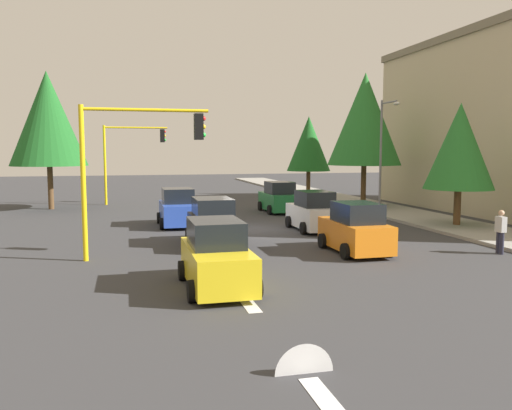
{
  "coord_description": "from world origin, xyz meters",
  "views": [
    {
      "loc": [
        25.53,
        -6.0,
        3.98
      ],
      "look_at": [
        -0.19,
        0.36,
        1.2
      ],
      "focal_mm": 36.78,
      "sensor_mm": 36.0,
      "label": 1
    }
  ],
  "objects_px": {
    "tree_roadside_mid": "(365,119)",
    "street_lamp_curbside": "(384,144)",
    "tree_opposite_side": "(48,119)",
    "car_yellow": "(217,258)",
    "car_white": "(313,212)",
    "car_green": "(279,198)",
    "tree_roadside_near": "(460,146)",
    "pedestrian_crossing": "(501,231)",
    "car_blue": "(178,209)",
    "car_black": "(213,224)",
    "traffic_signal_near_right": "(135,151)",
    "traffic_signal_far_right": "(130,149)",
    "tree_roadside_far": "(309,144)",
    "car_orange": "(355,230)"
  },
  "relations": [
    {
      "from": "traffic_signal_far_right",
      "to": "tree_roadside_far",
      "type": "bearing_deg",
      "value": 104.73
    },
    {
      "from": "car_yellow",
      "to": "car_blue",
      "type": "distance_m",
      "value": 12.93
    },
    {
      "from": "traffic_signal_far_right",
      "to": "car_orange",
      "type": "distance_m",
      "value": 22.72
    },
    {
      "from": "traffic_signal_near_right",
      "to": "tree_roadside_near",
      "type": "relative_size",
      "value": 0.88
    },
    {
      "from": "car_white",
      "to": "car_yellow",
      "type": "relative_size",
      "value": 0.95
    },
    {
      "from": "car_green",
      "to": "tree_roadside_far",
      "type": "bearing_deg",
      "value": 152.04
    },
    {
      "from": "tree_roadside_far",
      "to": "car_yellow",
      "type": "bearing_deg",
      "value": -24.33
    },
    {
      "from": "tree_roadside_mid",
      "to": "tree_opposite_side",
      "type": "distance_m",
      "value": 21.38
    },
    {
      "from": "tree_roadside_mid",
      "to": "car_white",
      "type": "height_order",
      "value": "tree_roadside_mid"
    },
    {
      "from": "tree_opposite_side",
      "to": "car_white",
      "type": "relative_size",
      "value": 2.45
    },
    {
      "from": "car_green",
      "to": "car_blue",
      "type": "relative_size",
      "value": 1.01
    },
    {
      "from": "tree_roadside_mid",
      "to": "car_orange",
      "type": "distance_m",
      "value": 17.44
    },
    {
      "from": "tree_opposite_side",
      "to": "car_blue",
      "type": "bearing_deg",
      "value": 37.51
    },
    {
      "from": "tree_roadside_mid",
      "to": "tree_opposite_side",
      "type": "bearing_deg",
      "value": -100.78
    },
    {
      "from": "tree_roadside_far",
      "to": "car_black",
      "type": "height_order",
      "value": "tree_roadside_far"
    },
    {
      "from": "tree_opposite_side",
      "to": "car_blue",
      "type": "xyz_separation_m",
      "value": [
        9.9,
        7.6,
        -5.16
      ]
    },
    {
      "from": "car_white",
      "to": "car_green",
      "type": "distance_m",
      "value": 7.81
    },
    {
      "from": "street_lamp_curbside",
      "to": "tree_roadside_mid",
      "type": "bearing_deg",
      "value": 169.67
    },
    {
      "from": "traffic_signal_far_right",
      "to": "tree_roadside_far",
      "type": "height_order",
      "value": "tree_roadside_far"
    },
    {
      "from": "car_black",
      "to": "car_white",
      "type": "bearing_deg",
      "value": 117.2
    },
    {
      "from": "car_white",
      "to": "car_blue",
      "type": "xyz_separation_m",
      "value": [
        -3.25,
        -6.37,
        0.0
      ]
    },
    {
      "from": "traffic_signal_near_right",
      "to": "tree_roadside_near",
      "type": "bearing_deg",
      "value": 103.89
    },
    {
      "from": "street_lamp_curbside",
      "to": "pedestrian_crossing",
      "type": "xyz_separation_m",
      "value": [
        12.1,
        -1.31,
        -3.44
      ]
    },
    {
      "from": "car_black",
      "to": "car_green",
      "type": "relative_size",
      "value": 1.06
    },
    {
      "from": "traffic_signal_far_right",
      "to": "car_yellow",
      "type": "xyz_separation_m",
      "value": [
        24.82,
        2.18,
        -3.18
      ]
    },
    {
      "from": "tree_opposite_side",
      "to": "car_green",
      "type": "relative_size",
      "value": 2.38
    },
    {
      "from": "tree_roadside_mid",
      "to": "street_lamp_curbside",
      "type": "bearing_deg",
      "value": -10.33
    },
    {
      "from": "street_lamp_curbside",
      "to": "traffic_signal_far_right",
      "type": "bearing_deg",
      "value": -124.87
    },
    {
      "from": "tree_roadside_far",
      "to": "car_green",
      "type": "height_order",
      "value": "tree_roadside_far"
    },
    {
      "from": "car_black",
      "to": "car_blue",
      "type": "relative_size",
      "value": 1.07
    },
    {
      "from": "traffic_signal_far_right",
      "to": "car_blue",
      "type": "relative_size",
      "value": 1.5
    },
    {
      "from": "tree_roadside_near",
      "to": "pedestrian_crossing",
      "type": "relative_size",
      "value": 3.75
    },
    {
      "from": "traffic_signal_near_right",
      "to": "car_white",
      "type": "xyz_separation_m",
      "value": [
        -4.86,
        8.65,
        -3.05
      ]
    },
    {
      "from": "tree_roadside_near",
      "to": "pedestrian_crossing",
      "type": "distance_m",
      "value": 7.71
    },
    {
      "from": "tree_roadside_far",
      "to": "tree_opposite_side",
      "type": "relative_size",
      "value": 0.75
    },
    {
      "from": "tree_roadside_far",
      "to": "car_white",
      "type": "distance_m",
      "value": 20.55
    },
    {
      "from": "car_white",
      "to": "car_blue",
      "type": "height_order",
      "value": "same"
    },
    {
      "from": "tree_opposite_side",
      "to": "car_yellow",
      "type": "height_order",
      "value": "tree_opposite_side"
    },
    {
      "from": "tree_roadside_near",
      "to": "tree_opposite_side",
      "type": "distance_m",
      "value": 25.73
    },
    {
      "from": "car_black",
      "to": "car_orange",
      "type": "distance_m",
      "value": 5.88
    },
    {
      "from": "street_lamp_curbside",
      "to": "car_green",
      "type": "height_order",
      "value": "street_lamp_curbside"
    },
    {
      "from": "traffic_signal_near_right",
      "to": "car_white",
      "type": "bearing_deg",
      "value": 119.3
    },
    {
      "from": "car_white",
      "to": "car_orange",
      "type": "distance_m",
      "value": 5.77
    },
    {
      "from": "tree_roadside_near",
      "to": "car_green",
      "type": "distance_m",
      "value": 11.61
    },
    {
      "from": "tree_roadside_near",
      "to": "car_blue",
      "type": "distance_m",
      "value": 14.86
    },
    {
      "from": "street_lamp_curbside",
      "to": "car_black",
      "type": "bearing_deg",
      "value": -57.11
    },
    {
      "from": "traffic_signal_near_right",
      "to": "car_blue",
      "type": "distance_m",
      "value": 8.95
    },
    {
      "from": "car_orange",
      "to": "car_yellow",
      "type": "bearing_deg",
      "value": -57.37
    },
    {
      "from": "car_white",
      "to": "car_black",
      "type": "distance_m",
      "value": 6.16
    },
    {
      "from": "street_lamp_curbside",
      "to": "pedestrian_crossing",
      "type": "relative_size",
      "value": 4.12
    }
  ]
}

